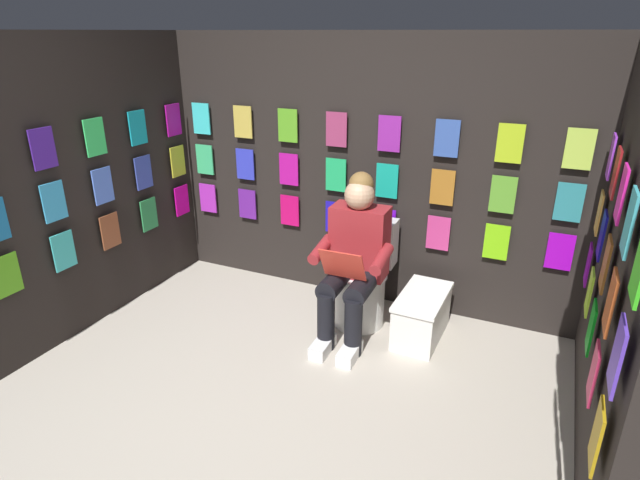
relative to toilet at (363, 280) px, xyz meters
The scene contains 7 objects.
ground_plane 1.75m from the toilet, 84.73° to the left, with size 30.00×30.00×0.00m, color #B2A899.
display_wall_back 0.84m from the toilet, 68.64° to the right, with size 3.45×0.14×2.09m.
display_wall_left 1.85m from the toilet, 156.62° to the left, with size 0.14×2.06×2.09m.
display_wall_right 2.12m from the toilet, 19.80° to the left, with size 0.14×2.06×2.09m.
toilet is the anchor object (origin of this frame).
person_reading 0.35m from the toilet, 91.46° to the left, with size 0.53×0.69×1.19m.
comic_longbox_near 0.51m from the toilet, behind, with size 0.32×0.60×0.34m.
Camera 1 is at (-1.33, 1.62, 2.08)m, focal length 29.01 mm.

